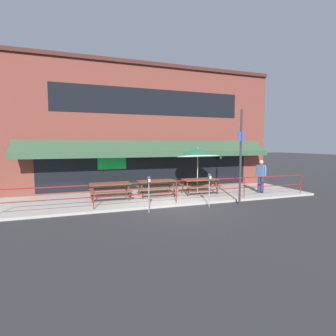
{
  "coord_description": "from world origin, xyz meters",
  "views": [
    {
      "loc": [
        -4.01,
        -10.1,
        2.61
      ],
      "look_at": [
        0.07,
        1.6,
        1.5
      ],
      "focal_mm": 28.0,
      "sensor_mm": 36.0,
      "label": 1
    }
  ],
  "objects_px": {
    "patio_umbrella_right": "(198,153)",
    "picnic_table_centre": "(156,184)",
    "picnic_table_left": "(110,187)",
    "street_sign_pole": "(241,156)",
    "parking_meter_near": "(149,183)",
    "pedestrian_walking": "(261,175)",
    "picnic_table_right": "(200,182)",
    "parking_meter_far": "(209,180)"
  },
  "relations": [
    {
      "from": "patio_umbrella_right",
      "to": "picnic_table_centre",
      "type": "bearing_deg",
      "value": -177.77
    },
    {
      "from": "picnic_table_left",
      "to": "street_sign_pole",
      "type": "relative_size",
      "value": 0.44
    },
    {
      "from": "picnic_table_centre",
      "to": "picnic_table_left",
      "type": "bearing_deg",
      "value": -175.7
    },
    {
      "from": "patio_umbrella_right",
      "to": "parking_meter_near",
      "type": "relative_size",
      "value": 1.67
    },
    {
      "from": "street_sign_pole",
      "to": "patio_umbrella_right",
      "type": "bearing_deg",
      "value": 107.36
    },
    {
      "from": "picnic_table_left",
      "to": "patio_umbrella_right",
      "type": "height_order",
      "value": "patio_umbrella_right"
    },
    {
      "from": "pedestrian_walking",
      "to": "parking_meter_near",
      "type": "distance_m",
      "value": 6.64
    },
    {
      "from": "picnic_table_left",
      "to": "picnic_table_right",
      "type": "xyz_separation_m",
      "value": [
        4.51,
        -0.01,
        0.0
      ]
    },
    {
      "from": "parking_meter_near",
      "to": "parking_meter_far",
      "type": "xyz_separation_m",
      "value": [
        2.62,
        0.05,
        0.0
      ]
    },
    {
      "from": "parking_meter_far",
      "to": "street_sign_pole",
      "type": "xyz_separation_m",
      "value": [
        1.52,
        0.04,
        0.96
      ]
    },
    {
      "from": "picnic_table_centre",
      "to": "street_sign_pole",
      "type": "distance_m",
      "value": 4.19
    },
    {
      "from": "picnic_table_left",
      "to": "picnic_table_centre",
      "type": "distance_m",
      "value": 2.26
    },
    {
      "from": "parking_meter_near",
      "to": "picnic_table_centre",
      "type": "bearing_deg",
      "value": 67.35
    },
    {
      "from": "picnic_table_right",
      "to": "picnic_table_centre",
      "type": "bearing_deg",
      "value": 175.42
    },
    {
      "from": "parking_meter_far",
      "to": "pedestrian_walking",
      "type": "bearing_deg",
      "value": 21.99
    },
    {
      "from": "parking_meter_far",
      "to": "street_sign_pole",
      "type": "bearing_deg",
      "value": 1.69
    },
    {
      "from": "patio_umbrella_right",
      "to": "parking_meter_near",
      "type": "distance_m",
      "value": 4.39
    },
    {
      "from": "picnic_table_left",
      "to": "picnic_table_right",
      "type": "distance_m",
      "value": 4.51
    },
    {
      "from": "picnic_table_left",
      "to": "pedestrian_walking",
      "type": "height_order",
      "value": "pedestrian_walking"
    },
    {
      "from": "pedestrian_walking",
      "to": "street_sign_pole",
      "type": "bearing_deg",
      "value": -146.97
    },
    {
      "from": "pedestrian_walking",
      "to": "parking_meter_near",
      "type": "bearing_deg",
      "value": -166.11
    },
    {
      "from": "parking_meter_near",
      "to": "patio_umbrella_right",
      "type": "bearing_deg",
      "value": 38.72
    },
    {
      "from": "picnic_table_centre",
      "to": "patio_umbrella_right",
      "type": "xyz_separation_m",
      "value": [
        2.25,
        0.09,
        1.47
      ]
    },
    {
      "from": "patio_umbrella_right",
      "to": "pedestrian_walking",
      "type": "xyz_separation_m",
      "value": [
        3.12,
        -1.08,
        -1.12
      ]
    },
    {
      "from": "picnic_table_left",
      "to": "parking_meter_far",
      "type": "distance_m",
      "value": 4.49
    },
    {
      "from": "picnic_table_left",
      "to": "patio_umbrella_right",
      "type": "xyz_separation_m",
      "value": [
        4.51,
        0.26,
        1.47
      ]
    },
    {
      "from": "parking_meter_near",
      "to": "parking_meter_far",
      "type": "bearing_deg",
      "value": 1.03
    },
    {
      "from": "parking_meter_far",
      "to": "picnic_table_centre",
      "type": "bearing_deg",
      "value": 121.25
    },
    {
      "from": "picnic_table_left",
      "to": "picnic_table_centre",
      "type": "relative_size",
      "value": 1.0
    },
    {
      "from": "picnic_table_left",
      "to": "parking_meter_near",
      "type": "xyz_separation_m",
      "value": [
        1.18,
        -2.41,
        0.44
      ]
    },
    {
      "from": "pedestrian_walking",
      "to": "parking_meter_far",
      "type": "bearing_deg",
      "value": -158.01
    },
    {
      "from": "picnic_table_right",
      "to": "parking_meter_near",
      "type": "relative_size",
      "value": 1.27
    },
    {
      "from": "picnic_table_right",
      "to": "parking_meter_near",
      "type": "height_order",
      "value": "parking_meter_near"
    },
    {
      "from": "picnic_table_left",
      "to": "pedestrian_walking",
      "type": "xyz_separation_m",
      "value": [
        7.62,
        -0.82,
        0.35
      ]
    },
    {
      "from": "pedestrian_walking",
      "to": "picnic_table_centre",
      "type": "bearing_deg",
      "value": 169.57
    },
    {
      "from": "patio_umbrella_right",
      "to": "parking_meter_near",
      "type": "xyz_separation_m",
      "value": [
        -3.33,
        -2.67,
        -1.03
      ]
    },
    {
      "from": "picnic_table_centre",
      "to": "street_sign_pole",
      "type": "height_order",
      "value": "street_sign_pole"
    },
    {
      "from": "picnic_table_right",
      "to": "parking_meter_far",
      "type": "height_order",
      "value": "parking_meter_far"
    },
    {
      "from": "parking_meter_near",
      "to": "parking_meter_far",
      "type": "distance_m",
      "value": 2.62
    },
    {
      "from": "picnic_table_left",
      "to": "parking_meter_far",
      "type": "xyz_separation_m",
      "value": [
        3.79,
        -2.37,
        0.44
      ]
    },
    {
      "from": "street_sign_pole",
      "to": "picnic_table_centre",
      "type": "bearing_deg",
      "value": 140.85
    },
    {
      "from": "picnic_table_left",
      "to": "pedestrian_walking",
      "type": "bearing_deg",
      "value": -6.13
    }
  ]
}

